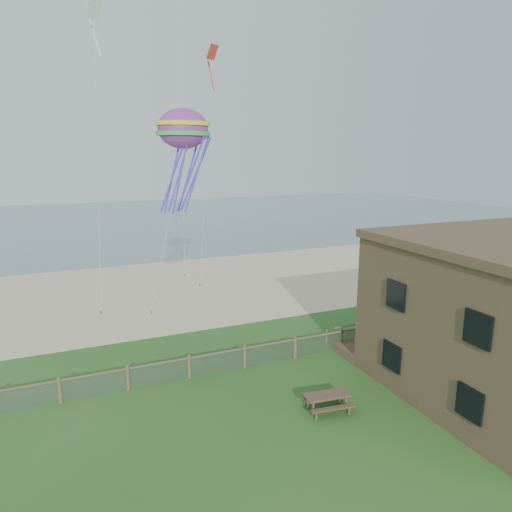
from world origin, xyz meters
The scene contains 9 objects.
ground centered at (0.00, 0.00, 0.00)m, with size 160.00×160.00×0.00m, color #224E1B.
sand_beach centered at (0.00, 22.00, 0.00)m, with size 72.00×20.00×0.02m, color #C7B190.
ocean centered at (0.00, 66.00, 0.00)m, with size 160.00×68.00×0.02m, color slate.
chainlink_fence centered at (0.00, 6.00, 0.55)m, with size 36.20×0.20×1.25m, color brown, non-canonical shape.
motel_deck centered at (13.00, 5.00, 0.25)m, with size 15.00×2.00×0.50m, color brown.
picnic_table centered at (1.83, 0.78, 0.42)m, with size 2.00×1.51×0.84m, color brown, non-canonical shape.
octopus_kite centered at (-1.02, 13.42, 10.83)m, with size 3.34×2.36×6.88m, color red, non-canonical shape.
kite_white centered at (-5.72, 13.76, 18.07)m, with size 0.99×0.70×2.49m, color silver, non-canonical shape.
kite_red centered at (2.34, 17.76, 17.25)m, with size 1.05×0.70×2.64m, color red, non-canonical shape.
Camera 1 is at (-8.17, -14.78, 11.03)m, focal length 32.00 mm.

